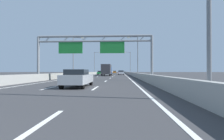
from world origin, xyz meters
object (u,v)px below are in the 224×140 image
object	(u,v)px
red_car	(120,72)
orange_car	(115,72)
streetlamp_right_mid	(137,54)
sign_gantry	(93,46)
white_car	(121,73)
streetlamp_left_far	(95,62)
blue_car	(121,72)
box_truck	(107,70)
silver_car	(78,78)
green_car	(100,73)
streetlamp_right_far	(130,61)
streetlamp_left_mid	(74,54)
yellow_car	(74,75)

from	to	relation	value
red_car	orange_car	distance (m)	29.14
streetlamp_right_mid	sign_gantry	bearing A→B (deg)	-114.24
orange_car	white_car	distance (m)	37.96
streetlamp_right_mid	streetlamp_left_far	world-z (taller)	same
blue_car	box_truck	world-z (taller)	box_truck
silver_car	sign_gantry	bearing A→B (deg)	91.68
green_car	silver_car	world-z (taller)	silver_car
sign_gantry	silver_car	bearing A→B (deg)	-88.32
streetlamp_left_far	sign_gantry	bearing A→B (deg)	-81.53
white_car	streetlamp_right_far	bearing A→B (deg)	74.42
orange_car	silver_car	bearing A→B (deg)	-89.92
streetlamp_left_mid	orange_car	xyz separation A→B (m)	(7.55, 57.36, -4.64)
streetlamp_right_mid	streetlamp_right_far	world-z (taller)	same
streetlamp_right_far	red_car	distance (m)	7.52
red_car	silver_car	distance (m)	55.09
yellow_car	silver_car	size ratio (longest dim) A/B	0.94
red_car	orange_car	size ratio (longest dim) A/B	1.01
streetlamp_right_mid	white_car	distance (m)	20.45
white_car	box_truck	distance (m)	12.89
streetlamp_left_far	box_truck	size ratio (longest dim) A/B	1.08
streetlamp_left_mid	streetlamp_right_far	world-z (taller)	same
streetlamp_right_far	white_car	xyz separation A→B (m)	(-3.67, -13.15, -4.62)
streetlamp_right_mid	blue_car	world-z (taller)	streetlamp_right_mid
streetlamp_right_far	green_car	bearing A→B (deg)	-131.38
yellow_car	red_car	bearing A→B (deg)	80.90
streetlamp_right_mid	green_car	size ratio (longest dim) A/B	2.05
streetlamp_right_far	silver_car	bearing A→B (deg)	-96.99
green_car	white_car	bearing A→B (deg)	-4.05
red_car	box_truck	xyz separation A→B (m)	(-3.67, -21.03, 0.94)
streetlamp_left_far	white_car	world-z (taller)	streetlamp_left_far
red_car	green_car	world-z (taller)	red_car
red_car	green_car	xyz separation A→B (m)	(-7.07, -8.30, -0.03)
streetlamp_left_far	streetlamp_right_far	world-z (taller)	same
yellow_car	orange_car	world-z (taller)	yellow_car
yellow_car	white_car	world-z (taller)	white_car
streetlamp_right_mid	orange_car	size ratio (longest dim) A/B	2.18
streetlamp_right_far	sign_gantry	bearing A→B (deg)	-98.68
silver_car	box_truck	size ratio (longest dim) A/B	0.52
streetlamp_left_far	streetlamp_right_far	distance (m)	14.93
sign_gantry	streetlamp_left_mid	distance (m)	18.35
streetlamp_left_mid	green_car	size ratio (longest dim) A/B	2.05
orange_car	streetlamp_left_far	bearing A→B (deg)	-107.04
sign_gantry	streetlamp_right_far	size ratio (longest dim) A/B	1.72
streetlamp_right_far	white_car	size ratio (longest dim) A/B	2.14
streetlamp_right_mid	blue_car	distance (m)	84.61
streetlamp_right_far	red_car	xyz separation A→B (m)	(-4.05, -4.32, -4.64)
streetlamp_left_far	yellow_car	xyz separation A→B (m)	(3.99, -47.37, -4.64)
orange_car	box_truck	world-z (taller)	box_truck
sign_gantry	streetlamp_right_mid	bearing A→B (deg)	65.76
orange_car	white_car	world-z (taller)	white_car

